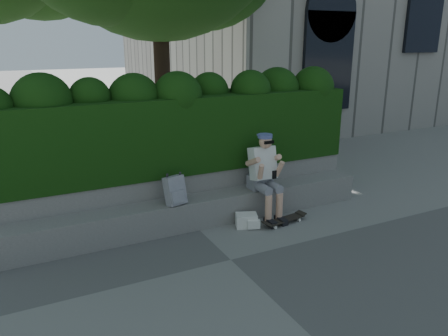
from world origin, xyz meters
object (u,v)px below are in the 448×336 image
skateboard (284,220)px  backpack_plaid (175,190)px  person (264,173)px  backpack_ground (246,220)px

skateboard → backpack_plaid: 1.81m
person → skateboard: (0.14, -0.40, -0.69)m
backpack_plaid → skateboard: bearing=-31.9°
person → backpack_plaid: bearing=176.9°
person → backpack_plaid: person is taller
person → skateboard: bearing=-70.1°
person → backpack_ground: 0.82m
backpack_plaid → person: bearing=-18.6°
backpack_ground → backpack_plaid: bearing=-176.0°
person → backpack_ground: bearing=-152.5°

